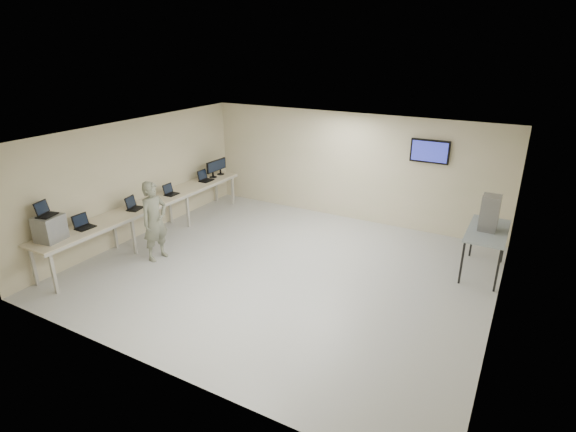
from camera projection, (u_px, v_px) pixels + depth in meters
The scene contains 13 objects.
room at pixel (286, 206), 8.85m from camera, with size 8.01×7.01×2.81m.
workbench at pixel (152, 205), 10.64m from camera, with size 0.76×6.00×0.90m.
equipment_box at pixel (50, 228), 8.49m from camera, with size 0.42×0.47×0.49m, color slate.
laptop_on_box at pixel (45, 212), 8.40m from camera, with size 0.37×0.40×0.27m.
laptop_0 at pixel (83, 224), 9.13m from camera, with size 0.30×0.37×0.28m.
laptop_1 at pixel (133, 206), 10.16m from camera, with size 0.37×0.41×0.28m.
laptop_2 at pixel (170, 192), 11.12m from camera, with size 0.28×0.34×0.26m.
laptop_3 at pixel (205, 178), 12.23m from camera, with size 0.31×0.37×0.29m.
monitor_near at pixel (213, 168), 12.46m from camera, with size 0.21×0.46×0.46m.
monitor_far at pixel (220, 165), 12.74m from camera, with size 0.20×0.46×0.45m.
soldier at pixel (155, 221), 9.56m from camera, with size 0.64×0.42×1.75m, color #60664E.
side_table at pixel (487, 233), 8.94m from camera, with size 0.74×1.58×0.95m.
storage_bins at pixel (490, 213), 8.80m from camera, with size 0.34×0.37×0.71m.
Camera 1 is at (4.09, -7.20, 4.43)m, focal length 28.00 mm.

